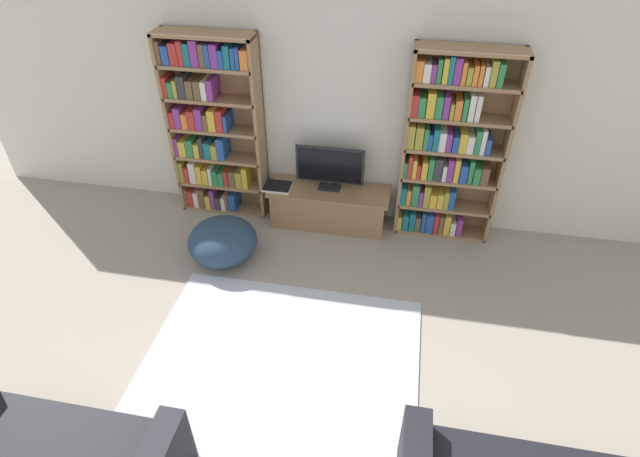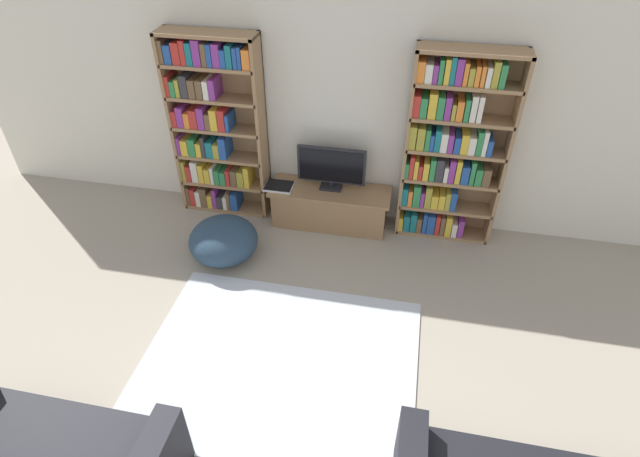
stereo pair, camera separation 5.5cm
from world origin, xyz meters
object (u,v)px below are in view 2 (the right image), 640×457
Objects in this scene: laptop at (279,186)px; bookshelf_right at (450,150)px; television at (331,167)px; bookshelf_left at (214,127)px; beanbag_ottoman at (224,240)px; tv_stand at (330,207)px.

bookshelf_right is at bearing 5.14° from laptop.
bookshelf_left is at bearing 177.25° from television.
bookshelf_left is at bearing 167.80° from laptop.
television is 1.04× the size of beanbag_ottoman.
tv_stand is (-1.21, -0.11, -0.80)m from bookshelf_right.
bookshelf_right is 2.76× the size of television.
bookshelf_left is 6.57× the size of laptop.
beanbag_ottoman is at bearing -140.65° from tv_stand.
television is (-1.21, -0.06, -0.31)m from bookshelf_right.
tv_stand is (1.33, -0.11, -0.81)m from bookshelf_left.
bookshelf_right is 2.52m from beanbag_ottoman.
bookshelf_right is (2.54, -0.00, -0.01)m from bookshelf_left.
bookshelf_left and bookshelf_right have the same top height.
tv_stand is 0.63m from laptop.
laptop is (-0.58, -0.10, -0.25)m from television.
bookshelf_right is 1.46m from tv_stand.
laptop is (-0.58, -0.05, 0.24)m from tv_stand.
laptop is at bearing -170.31° from television.
bookshelf_right is 6.57× the size of laptop.
bookshelf_right is 1.53× the size of tv_stand.
bookshelf_left is 1.37m from television.
laptop is at bearing -174.86° from bookshelf_right.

